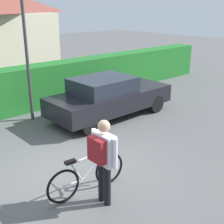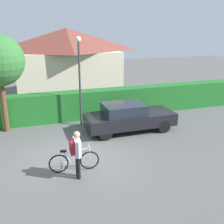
# 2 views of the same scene
# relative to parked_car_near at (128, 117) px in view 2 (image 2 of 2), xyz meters

# --- Properties ---
(ground_plane) EXTENTS (60.00, 60.00, 0.00)m
(ground_plane) POSITION_rel_parked_car_near_xyz_m (-2.99, -2.05, -0.72)
(ground_plane) COLOR #555555
(hedge_row) EXTENTS (21.91, 0.90, 1.56)m
(hedge_row) POSITION_rel_parked_car_near_xyz_m (-2.99, 2.61, 0.06)
(hedge_row) COLOR #1F6725
(hedge_row) RESTS_ON ground
(house_distant) EXTENTS (7.43, 4.29, 4.83)m
(house_distant) POSITION_rel_parked_car_near_xyz_m (-1.61, 7.85, 1.75)
(house_distant) COLOR beige
(house_distant) RESTS_ON ground
(parked_car_near) EXTENTS (4.37, 1.71, 1.40)m
(parked_car_near) POSITION_rel_parked_car_near_xyz_m (0.00, 0.00, 0.00)
(parked_car_near) COLOR black
(parked_car_near) RESTS_ON ground
(bicycle) EXTENTS (1.80, 0.50, 0.90)m
(bicycle) POSITION_rel_parked_car_near_xyz_m (-3.27, -3.02, -0.34)
(bicycle) COLOR black
(bicycle) RESTS_ON ground
(person_rider) EXTENTS (0.36, 0.68, 1.70)m
(person_rider) POSITION_rel_parked_car_near_xyz_m (-3.26, -3.49, 0.32)
(person_rider) COLOR black
(person_rider) RESTS_ON ground
(street_lamp) EXTENTS (0.28, 0.28, 4.50)m
(street_lamp) POSITION_rel_parked_car_near_xyz_m (-2.04, 1.55, 2.16)
(street_lamp) COLOR #38383D
(street_lamp) RESTS_ON ground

